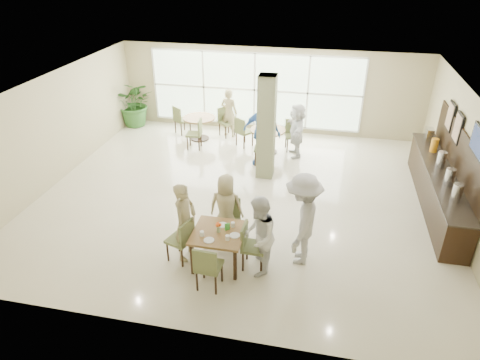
% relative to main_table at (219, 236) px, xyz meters
% --- Properties ---
extents(ground, '(10.00, 10.00, 0.00)m').
position_rel_main_table_xyz_m(ground, '(-0.09, 2.70, -0.66)').
color(ground, beige).
rests_on(ground, ground).
extents(room_shell, '(10.00, 10.00, 10.00)m').
position_rel_main_table_xyz_m(room_shell, '(-0.09, 2.70, 1.04)').
color(room_shell, white).
rests_on(room_shell, ground).
extents(window_bank, '(7.00, 0.04, 7.00)m').
position_rel_main_table_xyz_m(window_bank, '(-0.59, 7.16, 0.74)').
color(window_bank, silver).
rests_on(window_bank, ground).
extents(column, '(0.45, 0.45, 2.80)m').
position_rel_main_table_xyz_m(column, '(0.31, 3.90, 0.74)').
color(column, '#6C724F').
rests_on(column, ground).
extents(main_table, '(0.99, 0.99, 0.75)m').
position_rel_main_table_xyz_m(main_table, '(0.00, 0.00, 0.00)').
color(main_table, brown).
rests_on(main_table, ground).
extents(round_table_left, '(1.05, 1.05, 0.75)m').
position_rel_main_table_xyz_m(round_table_left, '(-2.19, 5.99, -0.10)').
color(round_table_left, brown).
rests_on(round_table_left, ground).
extents(round_table_right, '(1.06, 1.06, 0.75)m').
position_rel_main_table_xyz_m(round_table_right, '(0.14, 5.41, -0.10)').
color(round_table_right, brown).
rests_on(round_table_right, ground).
extents(chairs_main_table, '(2.01, 1.93, 0.95)m').
position_rel_main_table_xyz_m(chairs_main_table, '(-0.01, 0.01, -0.19)').
color(chairs_main_table, '#5A6336').
rests_on(chairs_main_table, ground).
extents(chairs_table_left, '(2.16, 1.75, 0.95)m').
position_rel_main_table_xyz_m(chairs_table_left, '(-2.13, 6.00, -0.19)').
color(chairs_table_left, '#5A6336').
rests_on(chairs_table_left, ground).
extents(chairs_table_right, '(2.11, 1.72, 0.95)m').
position_rel_main_table_xyz_m(chairs_table_right, '(0.11, 5.36, -0.19)').
color(chairs_table_right, '#5A6336').
rests_on(chairs_table_right, ground).
extents(tabletop_clutter, '(0.75, 0.74, 0.21)m').
position_rel_main_table_xyz_m(tabletop_clutter, '(0.06, -0.03, 0.15)').
color(tabletop_clutter, white).
rests_on(tabletop_clutter, main_table).
extents(buffet_counter, '(0.64, 4.70, 1.95)m').
position_rel_main_table_xyz_m(buffet_counter, '(4.61, 3.20, -0.11)').
color(buffet_counter, black).
rests_on(buffet_counter, ground).
extents(wall_tv, '(0.06, 1.00, 0.58)m').
position_rel_main_table_xyz_m(wall_tv, '(4.84, 2.10, 1.49)').
color(wall_tv, black).
rests_on(wall_tv, ground).
extents(framed_art_a, '(0.05, 0.55, 0.70)m').
position_rel_main_table_xyz_m(framed_art_a, '(4.85, 3.70, 1.19)').
color(framed_art_a, black).
rests_on(framed_art_a, ground).
extents(framed_art_b, '(0.05, 0.55, 0.70)m').
position_rel_main_table_xyz_m(framed_art_b, '(4.85, 4.50, 1.19)').
color(framed_art_b, black).
rests_on(framed_art_b, ground).
extents(potted_plant, '(1.61, 1.61, 1.62)m').
position_rel_main_table_xyz_m(potted_plant, '(-4.71, 6.72, 0.15)').
color(potted_plant, '#2E6026').
rests_on(potted_plant, ground).
extents(teen_left, '(0.51, 0.67, 1.66)m').
position_rel_main_table_xyz_m(teen_left, '(-0.69, 0.08, 0.17)').
color(teen_left, tan).
rests_on(teen_left, ground).
extents(teen_far, '(0.73, 0.41, 1.49)m').
position_rel_main_table_xyz_m(teen_far, '(-0.07, 0.90, 0.09)').
color(teen_far, tan).
rests_on(teen_far, ground).
extents(teen_right, '(0.69, 0.85, 1.64)m').
position_rel_main_table_xyz_m(teen_right, '(0.79, -0.08, 0.16)').
color(teen_right, white).
rests_on(teen_right, ground).
extents(teen_standing, '(0.81, 1.29, 1.92)m').
position_rel_main_table_xyz_m(teen_standing, '(1.56, 0.44, 0.30)').
color(teen_standing, '#B5B5B7').
rests_on(teen_standing, ground).
extents(adult_a, '(1.26, 0.91, 1.93)m').
position_rel_main_table_xyz_m(adult_a, '(0.07, 4.62, 0.30)').
color(adult_a, '#4074C0').
rests_on(adult_a, ground).
extents(adult_b, '(0.95, 1.60, 1.61)m').
position_rel_main_table_xyz_m(adult_b, '(1.00, 5.37, 0.15)').
color(adult_b, white).
rests_on(adult_b, ground).
extents(adult_standing, '(0.65, 0.50, 1.60)m').
position_rel_main_table_xyz_m(adult_standing, '(-1.30, 6.45, 0.14)').
color(adult_standing, tan).
rests_on(adult_standing, ground).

